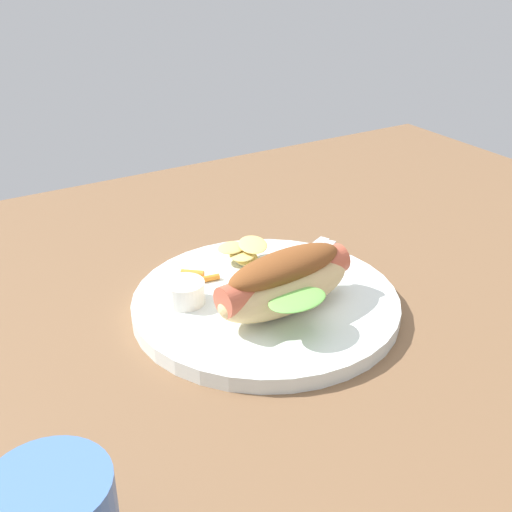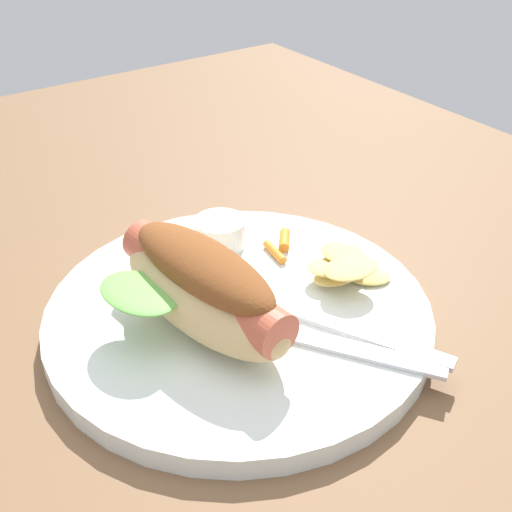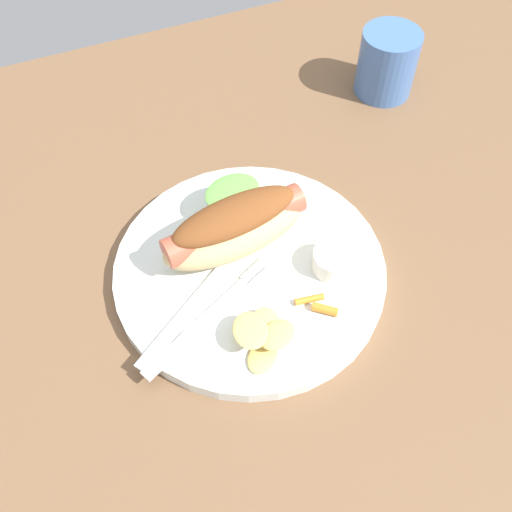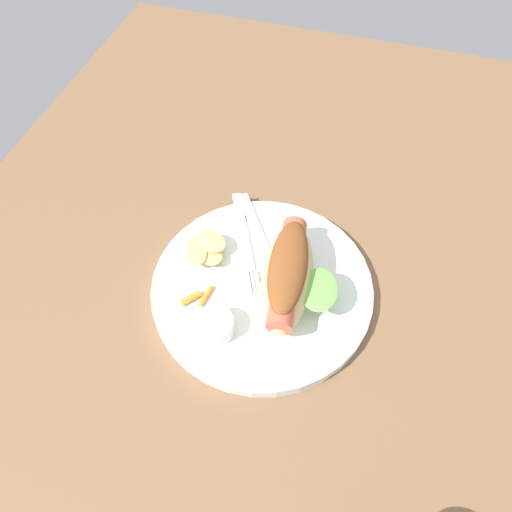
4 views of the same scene
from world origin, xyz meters
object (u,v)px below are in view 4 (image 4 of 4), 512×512
object	(u,v)px
fork	(244,238)
plate	(262,287)
hot_dog	(288,274)
sauce_ramekin	(216,326)
chips_pile	(205,250)
knife	(256,229)
carrot_garnish	(197,297)

from	to	relation	value
fork	plate	bearing A→B (deg)	8.85
hot_dog	fork	xyz separation A→B (cm)	(-5.78, -7.29, -3.00)
hot_dog	sauce_ramekin	size ratio (longest dim) A/B	3.87
chips_pile	hot_dog	bearing A→B (deg)	80.80
plate	hot_dog	xyz separation A→B (cm)	(-0.33, 3.06, 4.00)
fork	knife	world-z (taller)	same
plate	knife	distance (cm)	8.68
sauce_ramekin	chips_pile	distance (cm)	10.98
plate	chips_pile	world-z (taller)	chips_pile
plate	sauce_ramekin	world-z (taller)	sauce_ramekin
knife	carrot_garnish	xyz separation A→B (cm)	(12.34, -3.84, 0.21)
plate	fork	world-z (taller)	fork
chips_pile	carrot_garnish	xyz separation A→B (cm)	(6.47, 1.26, -0.81)
hot_dog	sauce_ramekin	distance (cm)	10.41
hot_dog	fork	world-z (taller)	hot_dog
carrot_garnish	knife	bearing A→B (deg)	162.69
plate	knife	bearing A→B (deg)	-158.56
plate	fork	size ratio (longest dim) A/B	1.79
chips_pile	sauce_ramekin	bearing A→B (deg)	26.71
knife	chips_pile	bearing A→B (deg)	-75.22
plate	fork	distance (cm)	7.49
plate	chips_pile	distance (cm)	8.77
plate	carrot_garnish	world-z (taller)	carrot_garnish
sauce_ramekin	carrot_garnish	bearing A→B (deg)	-132.23
fork	carrot_garnish	bearing A→B (deg)	-40.72
hot_dog	knife	size ratio (longest dim) A/B	1.24
hot_dog	chips_pile	distance (cm)	11.64
knife	plate	bearing A→B (deg)	-12.71
hot_dog	fork	size ratio (longest dim) A/B	1.05
plate	fork	bearing A→B (deg)	-145.33
fork	knife	distance (cm)	2.20
hot_dog	carrot_garnish	size ratio (longest dim) A/B	4.53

